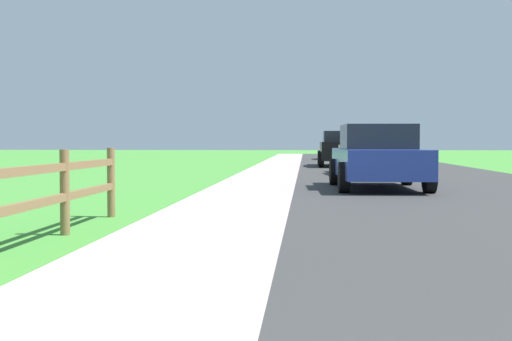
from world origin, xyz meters
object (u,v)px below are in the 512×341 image
Objects in this scene: parked_suv_blue at (378,157)px; parked_car_silver at (341,147)px; parked_car_black at (343,148)px; parked_car_beige at (375,151)px.

parked_car_silver is (0.40, 25.55, 0.05)m from parked_suv_blue.
parked_car_silver is (0.43, 11.01, -0.02)m from parked_car_black.
parked_car_silver reaches higher than parked_car_beige.
parked_suv_blue is at bearing -90.89° from parked_car_silver.
parked_suv_blue is at bearing -94.93° from parked_car_beige.
parked_car_black is 11.02m from parked_car_silver.
parked_car_beige is 0.93× the size of parked_car_silver.
parked_suv_blue is 0.90× the size of parked_car_black.
parked_car_black is (-0.04, 14.54, 0.06)m from parked_suv_blue.
parked_suv_blue is 25.55m from parked_car_silver.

